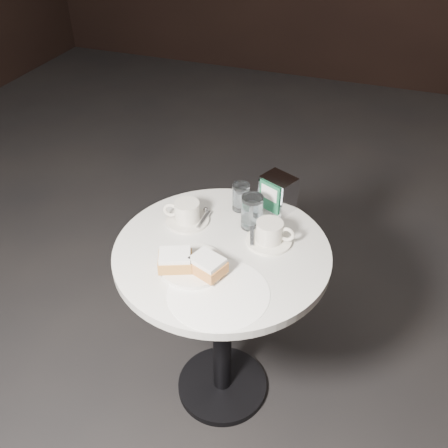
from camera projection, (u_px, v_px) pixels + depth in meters
ground at (222, 387)px, 2.05m from camera, size 7.00×7.00×0.00m
cafe_table at (222, 292)px, 1.72m from camera, size 0.70×0.70×0.74m
sugar_spill at (218, 293)px, 1.44m from camera, size 0.31×0.31×0.00m
beignet_plate at (192, 264)px, 1.50m from camera, size 0.22×0.22×0.07m
coffee_cup_left at (187, 213)px, 1.69m from camera, size 0.18×0.18×0.08m
coffee_cup_right at (270, 234)px, 1.61m from camera, size 0.16×0.16×0.08m
water_glass_left at (241, 197)px, 1.75m from camera, size 0.08×0.08×0.10m
water_glass_right at (252, 212)px, 1.66m from camera, size 0.08×0.08×0.12m
napkin_dispenser at (278, 193)px, 1.74m from camera, size 0.14×0.12×0.13m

